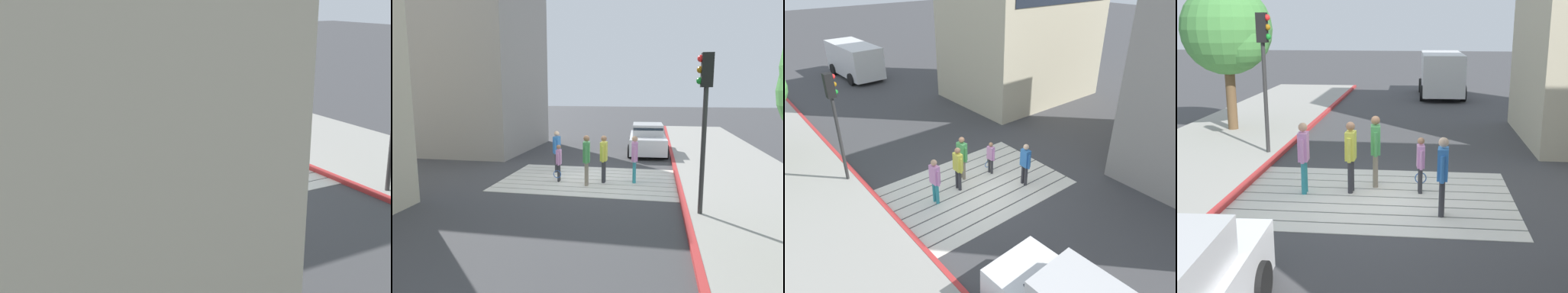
# 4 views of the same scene
# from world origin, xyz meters

# --- Properties ---
(ground_plane) EXTENTS (120.00, 120.00, 0.00)m
(ground_plane) POSITION_xyz_m (0.00, 0.00, 0.00)
(ground_plane) COLOR #424244
(crosswalk_stripes) EXTENTS (6.40, 4.35, 0.01)m
(crosswalk_stripes) POSITION_xyz_m (0.00, -0.00, 0.01)
(crosswalk_stripes) COLOR silver
(crosswalk_stripes) RESTS_ON ground
(sidewalk_west) EXTENTS (4.80, 40.00, 0.12)m
(sidewalk_west) POSITION_xyz_m (-5.60, 0.00, 0.06)
(sidewalk_west) COLOR #9E9B93
(sidewalk_west) RESTS_ON ground
(curb_painted) EXTENTS (0.16, 40.00, 0.13)m
(curb_painted) POSITION_xyz_m (-3.25, 0.00, 0.07)
(curb_painted) COLOR #BC3333
(curb_painted) RESTS_ON ground
(building_far_south) EXTENTS (8.00, 7.04, 9.26)m
(building_far_south) POSITION_xyz_m (8.50, -6.00, 4.63)
(building_far_south) COLOR gray
(building_far_south) RESTS_ON ground
(car_parked_near_curb) EXTENTS (2.13, 4.38, 1.57)m
(car_parked_near_curb) POSITION_xyz_m (-2.00, -6.12, 0.73)
(car_parked_near_curb) COLOR white
(car_parked_near_curb) RESTS_ON ground
(traffic_light_corner) EXTENTS (0.39, 0.28, 4.24)m
(traffic_light_corner) POSITION_xyz_m (-3.58, 3.37, 3.04)
(traffic_light_corner) COLOR #2D2D2D
(traffic_light_corner) RESTS_ON ground
(pedestrian_adult_lead) EXTENTS (0.24, 0.50, 1.73)m
(pedestrian_adult_lead) POSITION_xyz_m (-0.59, 0.29, 1.00)
(pedestrian_adult_lead) COLOR #333338
(pedestrian_adult_lead) RESTS_ON ground
(pedestrian_adult_trailing) EXTENTS (0.24, 0.50, 1.70)m
(pedestrian_adult_trailing) POSITION_xyz_m (1.52, -0.99, 0.99)
(pedestrian_adult_trailing) COLOR #333338
(pedestrian_adult_trailing) RESTS_ON ground
(pedestrian_adult_side) EXTENTS (0.24, 0.50, 1.72)m
(pedestrian_adult_side) POSITION_xyz_m (-1.68, 0.11, 1.00)
(pedestrian_adult_side) COLOR teal
(pedestrian_adult_side) RESTS_ON ground
(pedestrian_teen_behind) EXTENTS (0.27, 0.52, 1.79)m
(pedestrian_teen_behind) POSITION_xyz_m (-0.05, 0.78, 1.04)
(pedestrian_teen_behind) COLOR gray
(pedestrian_teen_behind) RESTS_ON ground
(pedestrian_child_with_racket) EXTENTS (0.28, 0.42, 1.36)m
(pedestrian_child_with_racket) POSITION_xyz_m (1.05, 0.42, 0.77)
(pedestrian_child_with_racket) COLOR #333338
(pedestrian_child_with_racket) RESTS_ON ground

